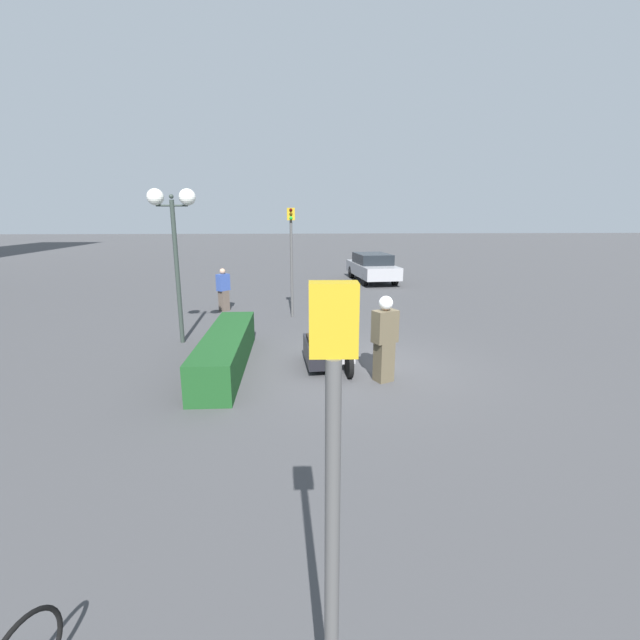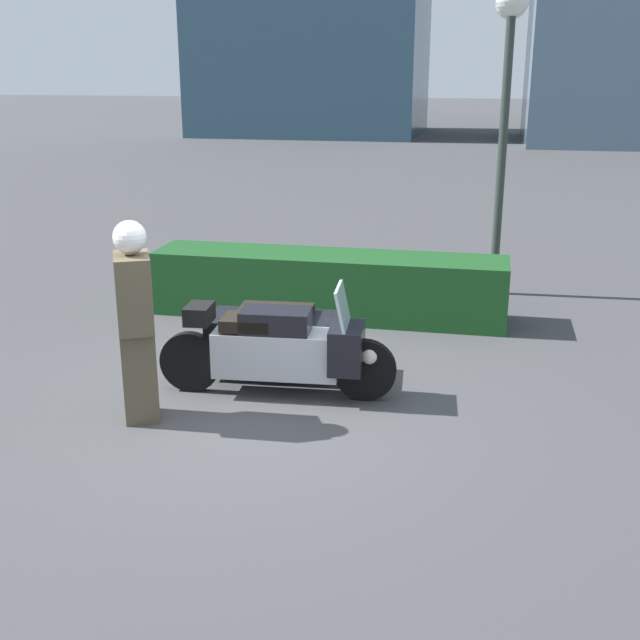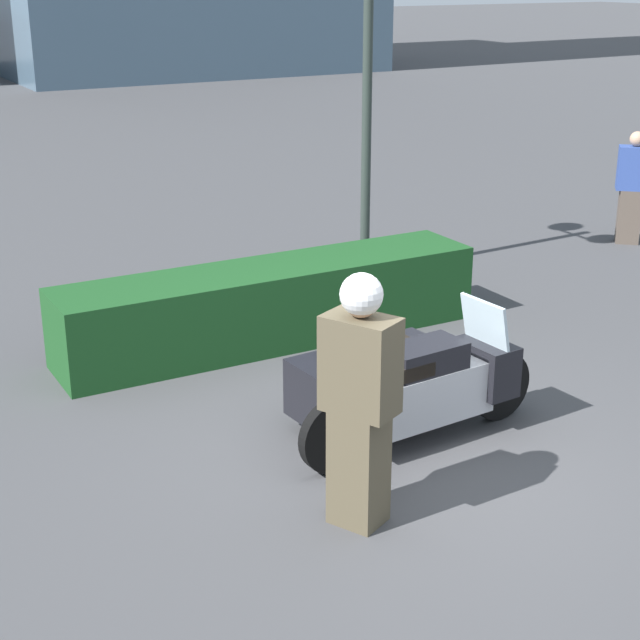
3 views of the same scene
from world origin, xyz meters
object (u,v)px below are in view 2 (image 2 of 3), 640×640
object	(u,v)px
police_motorcycle	(285,342)
twin_lamp_post	(510,41)
officer_rider	(135,317)
hedge_bush_curbside	(329,285)

from	to	relation	value
police_motorcycle	twin_lamp_post	distance (m)	5.39
officer_rider	hedge_bush_curbside	bearing A→B (deg)	-133.07
police_motorcycle	officer_rider	size ratio (longest dim) A/B	1.27
hedge_bush_curbside	twin_lamp_post	world-z (taller)	twin_lamp_post
officer_rider	hedge_bush_curbside	xyz separation A→B (m)	(1.07, 3.52, -0.57)
police_motorcycle	officer_rider	world-z (taller)	officer_rider
officer_rider	hedge_bush_curbside	world-z (taller)	officer_rider
police_motorcycle	hedge_bush_curbside	xyz separation A→B (m)	(-0.03, 2.42, -0.04)
officer_rider	hedge_bush_curbside	size ratio (longest dim) A/B	0.41
hedge_bush_curbside	twin_lamp_post	xyz separation A→B (m)	(2.11, 1.56, 3.03)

